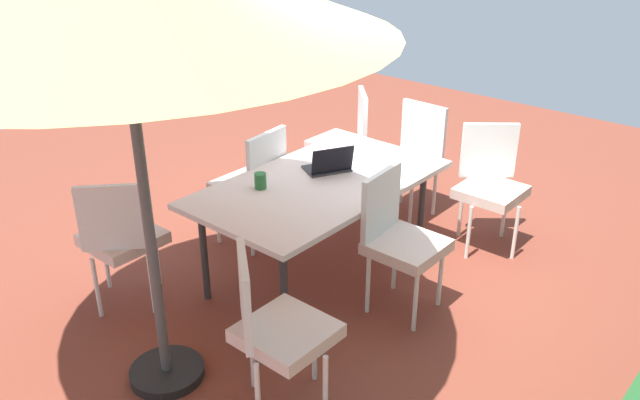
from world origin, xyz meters
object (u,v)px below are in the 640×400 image
object	(u,v)px
dining_table	(320,187)
chair_south	(253,181)
chair_northwest	(490,181)
chair_southeast	(121,235)
chair_northeast	(275,325)
chair_north	(399,236)
laptop	(329,166)
cup	(260,181)
chair_west	(412,155)
chair_southwest	(346,137)

from	to	relation	value
dining_table	chair_south	size ratio (longest dim) A/B	1.92
chair_northwest	chair_southeast	xyz separation A→B (m)	(2.40, -1.46, 0.00)
chair_northeast	chair_north	bearing A→B (deg)	-47.85
chair_northeast	laptop	distance (m)	1.65
chair_northwest	laptop	xyz separation A→B (m)	(1.03, -0.79, 0.25)
cup	chair_west	bearing A→B (deg)	173.27
chair_west	chair_southeast	size ratio (longest dim) A/B	1.00
chair_south	chair_northeast	bearing A→B (deg)	43.52
dining_table	chair_north	distance (m)	0.71
chair_northwest	chair_south	world-z (taller)	same
chair_north	chair_south	xyz separation A→B (m)	(-0.01, -1.39, 0.00)
chair_southeast	laptop	bearing A→B (deg)	-163.60
cup	chair_northwest	bearing A→B (deg)	148.29
chair_west	cup	distance (m)	1.67
chair_northeast	chair_southeast	world-z (taller)	same
chair_northwest	chair_southwest	world-z (taller)	same
chair_north	chair_west	bearing A→B (deg)	25.03
chair_west	laptop	bearing A→B (deg)	-89.07
chair_north	chair_northeast	xyz separation A→B (m)	(1.24, 0.05, 0.00)
laptop	chair_south	bearing A→B (deg)	-48.12
chair_northwest	chair_southeast	size ratio (longest dim) A/B	1.00
chair_west	cup	bearing A→B (deg)	-94.74
laptop	chair_southeast	bearing A→B (deg)	1.30
dining_table	laptop	distance (m)	0.21
chair_west	chair_southwest	size ratio (longest dim) A/B	1.00
dining_table	laptop	world-z (taller)	laptop
chair_west	chair_southwest	distance (m)	0.71
chair_northwest	chair_south	xyz separation A→B (m)	(1.20, -1.43, 0.00)
chair_southwest	cup	world-z (taller)	chair_southwest
dining_table	chair_southeast	distance (m)	1.41
chair_northwest	chair_south	size ratio (longest dim) A/B	1.00
chair_north	chair_south	bearing A→B (deg)	84.88
chair_northwest	chair_southwest	size ratio (longest dim) A/B	1.00
laptop	cup	size ratio (longest dim) A/B	3.56
cup	chair_southeast	bearing A→B (deg)	-30.80
chair_north	laptop	xyz separation A→B (m)	(-0.17, -0.75, 0.25)
chair_southeast	chair_northeast	bearing A→B (deg)	130.56
chair_southwest	cup	distance (m)	1.71
chair_north	chair_northeast	size ratio (longest dim) A/B	1.00
chair_south	laptop	size ratio (longest dim) A/B	2.47
chair_south	cup	distance (m)	0.64
chair_southwest	laptop	world-z (taller)	chair_southwest
chair_south	cup	size ratio (longest dim) A/B	8.80
chair_south	cup	xyz separation A→B (m)	(0.37, 0.46, 0.26)
chair_southeast	cup	world-z (taller)	chair_southeast
cup	chair_northeast	bearing A→B (deg)	47.94
chair_northeast	chair_southeast	xyz separation A→B (m)	(-0.05, -1.47, 0.00)
chair_north	chair_south	world-z (taller)	same
dining_table	chair_northeast	bearing A→B (deg)	30.84
chair_northeast	cup	bearing A→B (deg)	-2.31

